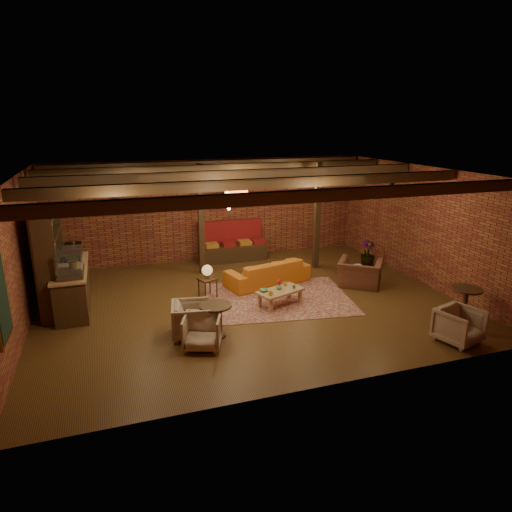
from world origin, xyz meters
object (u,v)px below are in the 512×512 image
object	(u,v)px
sofa	(267,272)
side_table_book	(356,267)
coffee_table	(280,292)
armchair_far	(459,324)
armchair_a	(192,318)
plant_tall	(369,228)
side_table_lamp	(207,273)
armchair_b	(202,330)
armchair_right	(360,269)
round_table_right	(465,299)
round_table_left	(216,315)

from	to	relation	value
sofa	side_table_book	distance (m)	2.43
coffee_table	armchair_far	distance (m)	4.04
armchair_a	plant_tall	size ratio (longest dim) A/B	0.34
sofa	armchair_far	distance (m)	5.14
side_table_lamp	armchair_b	size ratio (longest dim) A/B	1.15
coffee_table	side_table_lamp	xyz separation A→B (m)	(-1.55, 1.08, 0.31)
armchair_right	sofa	bearing A→B (deg)	15.61
armchair_a	armchair_far	world-z (taller)	armchair_a
armchair_a	side_table_lamp	bearing A→B (deg)	-12.03
side_table_lamp	armchair_far	size ratio (longest dim) A/B	1.09
side_table_lamp	plant_tall	distance (m)	5.41
round_table_right	round_table_left	bearing A→B (deg)	169.31
armchair_far	round_table_right	bearing A→B (deg)	26.62
coffee_table	armchair_a	bearing A→B (deg)	-157.98
armchair_a	round_table_right	xyz separation A→B (m)	(5.96, -1.21, 0.12)
armchair_b	plant_tall	distance (m)	7.03
armchair_b	plant_tall	xyz separation A→B (m)	(5.98, 3.60, 0.83)
side_table_book	armchair_far	xyz separation A→B (m)	(0.22, -3.71, -0.08)
armchair_b	side_table_lamp	bearing A→B (deg)	94.99
coffee_table	armchair_a	xyz separation A→B (m)	(-2.35, -0.95, 0.05)
armchair_right	side_table_book	bearing A→B (deg)	-38.25
armchair_b	side_table_book	xyz separation A→B (m)	(4.77, 2.27, 0.10)
side_table_lamp	armchair_a	size ratio (longest dim) A/B	1.07
side_table_lamp	armchair_b	distance (m)	2.71
sofa	armchair_a	size ratio (longest dim) A/B	2.87
side_table_lamp	armchair_a	bearing A→B (deg)	-111.45
coffee_table	round_table_right	world-z (taller)	round_table_right
round_table_left	armchair_a	xyz separation A→B (m)	(-0.48, 0.18, -0.07)
armchair_right	plant_tall	world-z (taller)	plant_tall
sofa	side_table_lamp	world-z (taller)	side_table_lamp
armchair_right	plant_tall	bearing A→B (deg)	-90.07
sofa	armchair_a	bearing A→B (deg)	30.36
round_table_left	plant_tall	xyz separation A→B (m)	(5.60, 3.21, 0.73)
armchair_b	plant_tall	bearing A→B (deg)	50.96
coffee_table	armchair_far	world-z (taller)	armchair_far
round_table_left	side_table_book	xyz separation A→B (m)	(4.40, 1.88, -0.00)
side_table_lamp	round_table_left	bearing A→B (deg)	-98.21
armchair_b	round_table_right	distance (m)	5.89
side_table_book	plant_tall	world-z (taller)	plant_tall
coffee_table	armchair_far	bearing A→B (deg)	-47.08
round_table_left	round_table_right	size ratio (longest dim) A/B	0.90
side_table_book	plant_tall	distance (m)	1.94
round_table_left	armchair_a	distance (m)	0.52
side_table_book	armchair_right	bearing A→B (deg)	-75.87
coffee_table	plant_tall	world-z (taller)	plant_tall
side_table_lamp	armchair_far	distance (m)	5.91
armchair_far	round_table_left	bearing A→B (deg)	142.16
sofa	armchair_a	distance (m)	3.57
side_table_lamp	armchair_right	world-z (taller)	armchair_right
side_table_lamp	round_table_left	xyz separation A→B (m)	(-0.32, -2.21, -0.18)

